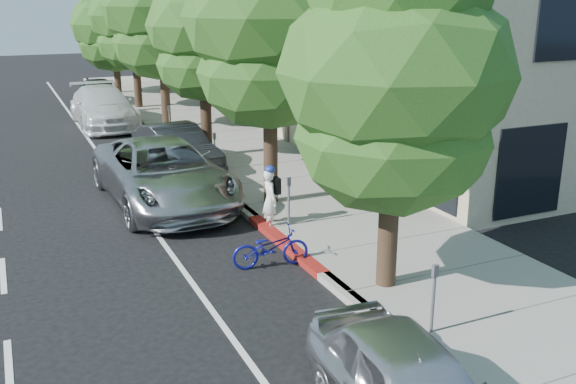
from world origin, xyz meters
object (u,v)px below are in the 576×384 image
street_tree_4 (133,17)px  cyclist (270,200)px  street_tree_0 (395,77)px  dark_sedan (176,148)px  street_tree_1 (269,21)px  silver_suv (163,173)px  street_tree_2 (203,29)px  dark_suv_far (100,91)px  street_tree_3 (160,9)px  white_pickup (103,107)px  street_tree_5 (113,25)px  bicycle (271,248)px  pedestrian (308,137)px

street_tree_4 → cyclist: size_ratio=4.84×
street_tree_0 → dark_sedan: 11.64m
street_tree_1 → silver_suv: street_tree_1 is taller
street_tree_2 → cyclist: size_ratio=4.69×
street_tree_2 → street_tree_0: bearing=-90.0°
street_tree_0 → dark_suv_far: size_ratio=1.66×
street_tree_1 → cyclist: street_tree_1 is taller
cyclist → street_tree_0: bearing=-168.3°
street_tree_3 → street_tree_4: size_ratio=1.11×
dark_suv_far → street_tree_1: bearing=-91.3°
street_tree_0 → silver_suv: street_tree_0 is taller
white_pickup → street_tree_5: bearing=75.9°
street_tree_1 → cyclist: 4.71m
street_tree_0 → street_tree_5: street_tree_0 is taller
street_tree_4 → dark_sedan: size_ratio=1.62×
street_tree_4 → bicycle: street_tree_4 is taller
street_tree_2 → street_tree_3: size_ratio=0.88×
cyclist → white_pickup: size_ratio=0.26×
street_tree_1 → dark_sedan: (-1.40, 5.00, -4.34)m
street_tree_0 → bicycle: size_ratio=4.09×
street_tree_1 → street_tree_4: street_tree_1 is taller
white_pickup → pedestrian: size_ratio=3.75×
street_tree_0 → dark_sedan: (-1.40, 11.00, -3.53)m
street_tree_0 → dark_sedan: bearing=97.3°
street_tree_4 → dark_sedan: bearing=-96.1°
silver_suv → dark_sedan: 3.73m
street_tree_3 → dark_sedan: 8.41m
street_tree_4 → pedestrian: bearing=-77.5°
street_tree_4 → bicycle: bearing=-94.4°
street_tree_2 → dark_suv_far: bearing=96.1°
bicycle → dark_sedan: (0.27, 8.94, 0.32)m
street_tree_5 → white_pickup: 10.68m
bicycle → street_tree_2: bearing=-1.4°
street_tree_4 → silver_suv: size_ratio=1.17×
bicycle → white_pickup: size_ratio=0.28×
street_tree_3 → white_pickup: 5.39m
white_pickup → street_tree_3: bearing=-41.6°
bicycle → street_tree_0: bearing=-132.8°
street_tree_1 → street_tree_3: bearing=90.0°
dark_sedan → pedestrian: 4.62m
street_tree_3 → dark_sedan: bearing=-101.3°
bicycle → pedestrian: 9.27m
bicycle → pedestrian: size_ratio=1.05×
street_tree_2 → street_tree_4: 12.00m
cyclist → bicycle: bearing=159.3°
bicycle → silver_suv: size_ratio=0.26×
street_tree_2 → pedestrian: 5.23m
dark_sedan → street_tree_1: bearing=-81.7°
dark_suv_far → street_tree_5: bearing=59.7°
street_tree_2 → street_tree_3: (-0.00, 6.00, 0.56)m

